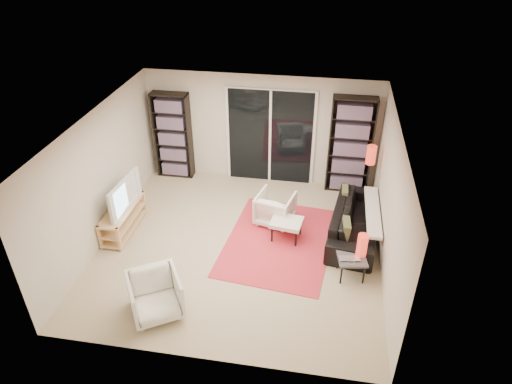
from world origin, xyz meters
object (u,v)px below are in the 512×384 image
Objects in this scene: tv_stand at (123,218)px; sofa at (356,221)px; bookshelf_right at (350,146)px; ottoman at (287,223)px; bookshelf_left at (173,136)px; armchair_back at (275,208)px; side_table at (352,259)px; floor_lamp at (370,161)px; armchair_front at (155,295)px.

sofa reaches higher than tv_stand.
bookshelf_right is 3.39× the size of ottoman.
bookshelf_right is at bearing 27.99° from tv_stand.
tv_stand reaches higher than ottoman.
bookshelf_right reaches higher than bookshelf_left.
bookshelf_left reaches higher than sofa.
bookshelf_left reaches higher than armchair_back.
floor_lamp reaches higher than side_table.
ottoman is at bearing 144.24° from side_table.
armchair_back is 1.11× the size of ottoman.
bookshelf_left is at bearing 180.00° from bookshelf_right.
armchair_front is at bearing -76.07° from bookshelf_left.
sofa is 1.52× the size of floor_lamp.
sofa is at bearing -101.58° from floor_lamp.
tv_stand is at bearing -161.11° from floor_lamp.
tv_stand is at bearing -152.01° from bookshelf_right.
floor_lamp is (1.47, 1.31, 0.72)m from ottoman.
bookshelf_right reaches higher than side_table.
bookshelf_right is 2.36m from ottoman.
tv_stand is 1.72× the size of armchair_front.
bookshelf_right is at bearing -0.00° from bookshelf_left.
tv_stand is 4.87m from floor_lamp.
sofa is 3.41× the size of ottoman.
bookshelf_right is 1.51× the size of floor_lamp.
sofa is at bearing -83.96° from bookshelf_right.
ottoman is 1.44m from side_table.
side_table is at bearing 150.64° from armchair_back.
floor_lamp is (1.74, 0.82, 0.75)m from armchair_back.
side_table is at bearing -35.76° from ottoman.
ottoman is at bearing 4.59° from tv_stand.
bookshelf_left is at bearing 144.48° from ottoman.
ottoman is 2.09m from floor_lamp.
armchair_front is at bearing -54.78° from tv_stand.
bookshelf_left is at bearing 171.10° from floor_lamp.
floor_lamp is at bearing -60.48° from bookshelf_right.
bookshelf_right is 4.79m from tv_stand.
bookshelf_right reaches higher than ottoman.
armchair_back reaches higher than ottoman.
sofa is at bearing -172.72° from armchair_back.
floor_lamp is at bearing 41.72° from ottoman.
floor_lamp reaches higher than armchair_back.
floor_lamp is at bearing 15.71° from armchair_front.
bookshelf_right reaches higher than armchair_front.
bookshelf_right is 1.81m from sofa.
side_table is at bearing -97.92° from floor_lamp.
tv_stand is (-0.32, -2.22, -0.71)m from bookshelf_left.
ottoman is 1.17× the size of side_table.
sofa is (0.17, -1.64, -0.74)m from bookshelf_right.
tv_stand is at bearing 93.78° from armchair_front.
tv_stand is at bearing 105.29° from sofa.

